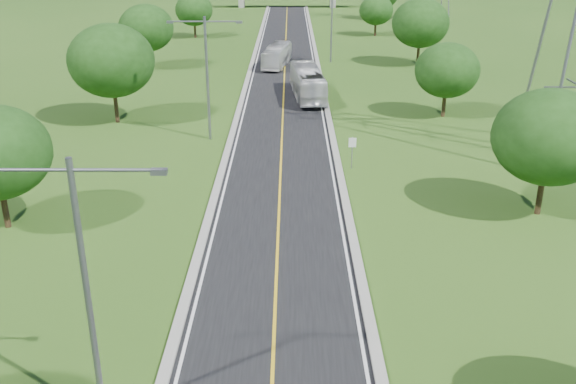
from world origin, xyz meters
name	(u,v)px	position (x,y,z in m)	size (l,w,h in m)	color
ground	(284,95)	(0.00, 60.00, 0.00)	(260.00, 260.00, 0.00)	#294D15
road	(284,82)	(0.00, 66.00, 0.03)	(8.00, 150.00, 0.06)	black
curb_left	(247,82)	(-4.25, 66.00, 0.11)	(0.50, 150.00, 0.22)	gray
curb_right	(321,82)	(4.25, 66.00, 0.11)	(0.50, 150.00, 0.22)	gray
speed_limit_sign	(352,148)	(5.20, 37.98, 1.60)	(0.55, 0.09, 2.40)	slate
streetlight_near_left	(85,275)	(-6.00, 12.00, 5.94)	(5.90, 0.25, 10.00)	slate
streetlight_mid_left	(207,68)	(-6.00, 45.00, 5.94)	(5.90, 0.25, 10.00)	slate
streetlight_far_right	(332,16)	(6.00, 78.00, 5.94)	(5.90, 0.25, 10.00)	slate
tree_lc	(111,61)	(-15.00, 50.00, 5.58)	(7.56, 7.56, 8.79)	black
tree_ld	(146,28)	(-17.00, 74.00, 4.95)	(6.72, 6.72, 7.82)	black
tree_le	(194,10)	(-14.50, 98.00, 4.33)	(5.88, 5.88, 6.84)	black
tree_rb	(549,137)	(16.00, 30.00, 4.95)	(6.72, 6.72, 7.82)	black
tree_rc	(447,70)	(15.00, 52.00, 4.33)	(5.88, 5.88, 6.84)	black
tree_rd	(420,23)	(17.00, 76.00, 5.27)	(7.14, 7.14, 8.30)	black
tree_re	(376,10)	(14.50, 100.00, 4.02)	(5.46, 5.46, 6.35)	black
bus_outbound	(308,83)	(2.49, 58.90, 1.62)	(2.61, 11.17, 3.11)	silver
bus_inbound	(277,55)	(-0.99, 75.15, 1.39)	(2.24, 9.55, 2.66)	silver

